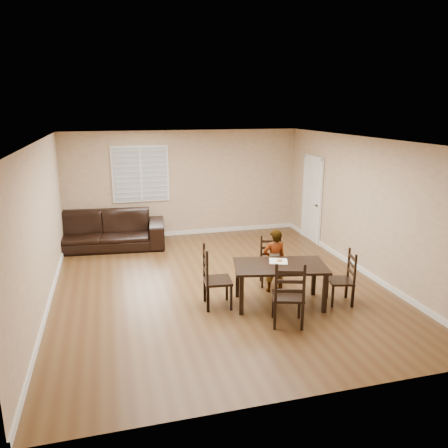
{
  "coord_description": "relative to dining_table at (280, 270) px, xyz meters",
  "views": [
    {
      "loc": [
        -1.87,
        -7.47,
        3.26
      ],
      "look_at": [
        0.29,
        0.64,
        1.0
      ],
      "focal_mm": 35.0,
      "sensor_mm": 36.0,
      "label": 1
    }
  ],
  "objects": [
    {
      "name": "donut",
      "position": [
        0.05,
        0.16,
        0.11
      ],
      "size": [
        0.1,
        0.1,
        0.04
      ],
      "color": "#C18345",
      "rests_on": "napkin"
    },
    {
      "name": "room",
      "position": [
        -0.76,
        1.27,
        1.18
      ],
      "size": [
        6.04,
        7.04,
        2.72
      ],
      "color": "#CEAF8B",
      "rests_on": "ground"
    },
    {
      "name": "chair_left",
      "position": [
        -1.15,
        0.22,
        -0.14
      ],
      "size": [
        0.48,
        0.51,
        1.06
      ],
      "rotation": [
        0.0,
        0.0,
        1.48
      ],
      "color": "black",
      "rests_on": "ground"
    },
    {
      "name": "child",
      "position": [
        0.11,
        0.54,
        -0.04
      ],
      "size": [
        0.43,
        0.28,
        1.17
      ],
      "primitive_type": "imported",
      "rotation": [
        0.0,
        0.0,
        3.13
      ],
      "color": "gray",
      "rests_on": "ground"
    },
    {
      "name": "napkin",
      "position": [
        0.03,
        0.17,
        0.09
      ],
      "size": [
        0.39,
        0.39,
        0.0
      ],
      "primitive_type": "cube",
      "rotation": [
        0.0,
        0.0,
        -0.35
      ],
      "color": "beige",
      "rests_on": "dining_table"
    },
    {
      "name": "ground",
      "position": [
        -0.8,
        1.09,
        -0.62
      ],
      "size": [
        7.0,
        7.0,
        0.0
      ],
      "primitive_type": "plane",
      "color": "brown",
      "rests_on": "ground"
    },
    {
      "name": "sofa",
      "position": [
        -2.92,
        3.96,
        -0.19
      ],
      "size": [
        3.04,
        1.44,
        0.86
      ],
      "primitive_type": "imported",
      "rotation": [
        0.0,
        0.0,
        -0.1
      ],
      "color": "black",
      "rests_on": "ground"
    },
    {
      "name": "chair_near",
      "position": [
        0.2,
        0.94,
        -0.21
      ],
      "size": [
        0.49,
        0.47,
        0.91
      ],
      "rotation": [
        0.0,
        0.0,
        -0.26
      ],
      "color": "black",
      "rests_on": "ground"
    },
    {
      "name": "dining_table",
      "position": [
        0.0,
        0.0,
        0.0
      ],
      "size": [
        1.66,
        1.14,
        0.71
      ],
      "rotation": [
        0.0,
        0.0,
        -0.2
      ],
      "color": "black",
      "rests_on": "ground"
    },
    {
      "name": "chair_right",
      "position": [
        1.13,
        -0.24,
        -0.2
      ],
      "size": [
        0.48,
        0.5,
        0.93
      ],
      "rotation": [
        0.0,
        0.0,
        -1.81
      ],
      "color": "black",
      "rests_on": "ground"
    },
    {
      "name": "chair_far",
      "position": [
        -0.18,
        -0.8,
        -0.15
      ],
      "size": [
        0.58,
        0.56,
        1.05
      ],
      "rotation": [
        0.0,
        0.0,
        2.84
      ],
      "color": "black",
      "rests_on": "ground"
    }
  ]
}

